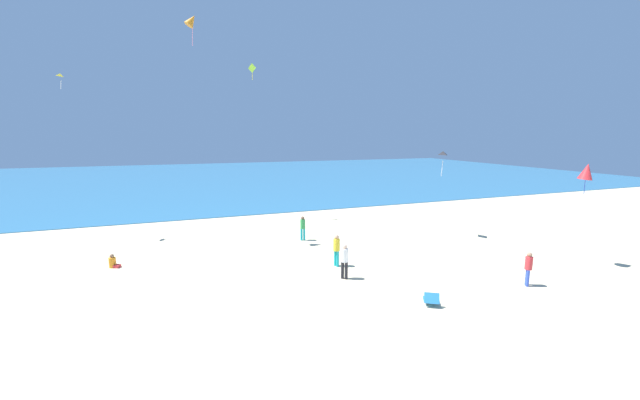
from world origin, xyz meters
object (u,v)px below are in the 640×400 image
(person_4, at_px, (345,259))
(kite_black, at_px, (443,153))
(person_2, at_px, (303,227))
(beach_chair_far_right, at_px, (431,299))
(person_0, at_px, (528,267))
(kite_red, at_px, (587,172))
(kite_lime, at_px, (252,68))
(kite_yellow, at_px, (60,75))
(person_3, at_px, (337,248))
(person_1, at_px, (113,262))
(kite_orange, at_px, (192,20))

(person_4, xyz_separation_m, kite_black, (8.74, 4.54, 4.46))
(person_2, bearing_deg, beach_chair_far_right, 25.39)
(person_0, distance_m, kite_red, 6.14)
(person_4, relative_size, kite_black, 1.03)
(person_4, relative_size, kite_lime, 1.36)
(person_4, distance_m, kite_red, 12.66)
(kite_red, relative_size, kite_yellow, 1.70)
(person_4, relative_size, kite_yellow, 1.82)
(person_0, distance_m, person_3, 8.63)
(person_0, relative_size, person_1, 2.20)
(person_2, distance_m, kite_black, 10.00)
(person_0, height_order, person_1, person_0)
(person_2, height_order, kite_black, kite_black)
(person_0, relative_size, kite_orange, 0.87)
(person_3, bearing_deg, kite_red, 144.34)
(person_2, height_order, kite_yellow, kite_yellow)
(kite_red, bearing_deg, kite_orange, 149.42)
(kite_black, bearing_deg, beach_chair_far_right, -129.22)
(kite_yellow, bearing_deg, person_3, -36.87)
(person_0, xyz_separation_m, kite_red, (4.61, 1.13, 3.90))
(beach_chair_far_right, xyz_separation_m, kite_yellow, (-15.33, 15.45, 9.77))
(beach_chair_far_right, bearing_deg, kite_red, -52.10)
(person_3, xyz_separation_m, kite_yellow, (-13.55, 10.16, 9.10))
(person_1, distance_m, kite_orange, 13.58)
(beach_chair_far_right, relative_size, person_1, 1.24)
(person_1, distance_m, kite_black, 19.73)
(person_0, height_order, kite_yellow, kite_yellow)
(person_2, height_order, person_4, person_4)
(kite_yellow, relative_size, kite_orange, 0.52)
(kite_black, bearing_deg, kite_orange, 166.33)
(beach_chair_far_right, bearing_deg, kite_lime, 42.19)
(person_0, xyz_separation_m, person_1, (-17.51, 8.80, -0.62))
(beach_chair_far_right, xyz_separation_m, kite_black, (6.66, 8.17, 5.14))
(kite_yellow, bearing_deg, person_0, -36.75)
(person_4, height_order, kite_black, kite_black)
(kite_red, xyz_separation_m, kite_black, (-3.09, 6.89, 0.63))
(kite_lime, bearing_deg, person_0, -63.04)
(kite_yellow, xyz_separation_m, kite_orange, (7.45, -3.74, 2.74))
(beach_chair_far_right, height_order, kite_red, kite_red)
(person_1, height_order, person_2, person_2)
(person_0, height_order, person_3, person_3)
(person_3, xyz_separation_m, person_4, (-0.29, -1.66, 0.01))
(person_3, bearing_deg, person_0, 126.95)
(person_1, height_order, kite_black, kite_black)
(kite_red, xyz_separation_m, kite_orange, (-17.64, 10.42, 8.00))
(beach_chair_far_right, bearing_deg, kite_orange, 64.39)
(person_0, bearing_deg, beach_chair_far_right, -139.18)
(person_4, distance_m, kite_orange, 15.45)
(person_3, bearing_deg, kite_yellow, -53.39)
(person_2, height_order, person_3, person_3)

